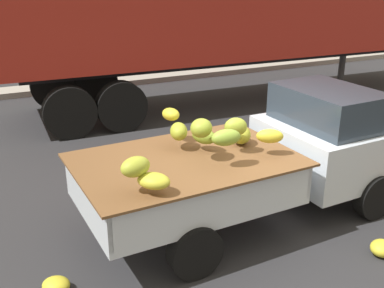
{
  "coord_description": "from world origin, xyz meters",
  "views": [
    {
      "loc": [
        -3.09,
        -4.58,
        3.28
      ],
      "look_at": [
        -0.71,
        0.35,
        1.18
      ],
      "focal_mm": 43.08,
      "sensor_mm": 36.0,
      "label": 1
    }
  ],
  "objects_px": {
    "pickup_truck": "(304,148)",
    "fallen_banana_bunch_by_wheel": "(382,248)",
    "semi_trailer": "(243,0)",
    "fallen_banana_bunch_near_tailgate": "(56,285)"
  },
  "relations": [
    {
      "from": "pickup_truck",
      "to": "fallen_banana_bunch_by_wheel",
      "type": "bearing_deg",
      "value": -89.7
    },
    {
      "from": "semi_trailer",
      "to": "fallen_banana_bunch_by_wheel",
      "type": "xyz_separation_m",
      "value": [
        -2.15,
        -6.87,
        -2.45
      ]
    },
    {
      "from": "fallen_banana_bunch_near_tailgate",
      "to": "fallen_banana_bunch_by_wheel",
      "type": "height_order",
      "value": "fallen_banana_bunch_by_wheel"
    },
    {
      "from": "semi_trailer",
      "to": "fallen_banana_bunch_by_wheel",
      "type": "relative_size",
      "value": 39.23
    },
    {
      "from": "pickup_truck",
      "to": "semi_trailer",
      "type": "relative_size",
      "value": 0.4
    },
    {
      "from": "pickup_truck",
      "to": "fallen_banana_bunch_by_wheel",
      "type": "height_order",
      "value": "pickup_truck"
    },
    {
      "from": "fallen_banana_bunch_near_tailgate",
      "to": "pickup_truck",
      "type": "bearing_deg",
      "value": 7.68
    },
    {
      "from": "pickup_truck",
      "to": "fallen_banana_bunch_near_tailgate",
      "type": "relative_size",
      "value": 15.83
    },
    {
      "from": "fallen_banana_bunch_near_tailgate",
      "to": "fallen_banana_bunch_by_wheel",
      "type": "relative_size",
      "value": 0.99
    },
    {
      "from": "semi_trailer",
      "to": "fallen_banana_bunch_near_tailgate",
      "type": "relative_size",
      "value": 39.55
    }
  ]
}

